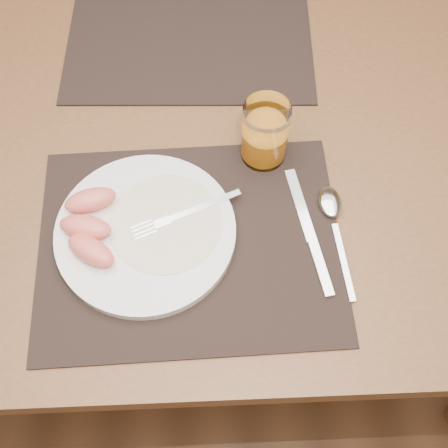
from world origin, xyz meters
TOP-DOWN VIEW (x-y plane):
  - ground at (0.00, 0.00)m, footprint 5.00×5.00m
  - table at (0.00, 0.00)m, footprint 1.40×0.90m
  - placemat_near at (-0.02, -0.22)m, footprint 0.46×0.36m
  - placemat_far at (-0.02, 0.22)m, footprint 0.46×0.37m
  - plate at (-0.09, -0.20)m, footprint 0.27×0.27m
  - plate_dressing at (-0.06, -0.19)m, footprint 0.17×0.17m
  - fork at (-0.04, -0.18)m, footprint 0.17×0.08m
  - knife at (0.16, -0.23)m, footprint 0.05×0.22m
  - spoon at (0.19, -0.18)m, footprint 0.04×0.19m
  - juice_glass at (0.10, -0.06)m, footprint 0.07×0.07m
  - grapefruit_wedges at (-0.17, -0.20)m, footprint 0.10×0.15m

SIDE VIEW (x-z plane):
  - ground at x=0.00m, z-range 0.00..0.00m
  - table at x=0.00m, z-range 0.29..1.04m
  - placemat_near at x=-0.02m, z-range 0.75..0.75m
  - placemat_far at x=-0.02m, z-range 0.75..0.75m
  - knife at x=0.16m, z-range 0.75..0.76m
  - spoon at x=0.19m, z-range 0.75..0.77m
  - plate at x=-0.09m, z-range 0.75..0.77m
  - plate_dressing at x=-0.06m, z-range 0.77..0.77m
  - fork at x=-0.04m, z-range 0.77..0.77m
  - grapefruit_wedges at x=-0.17m, z-range 0.77..0.80m
  - juice_glass at x=0.10m, z-range 0.75..0.86m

